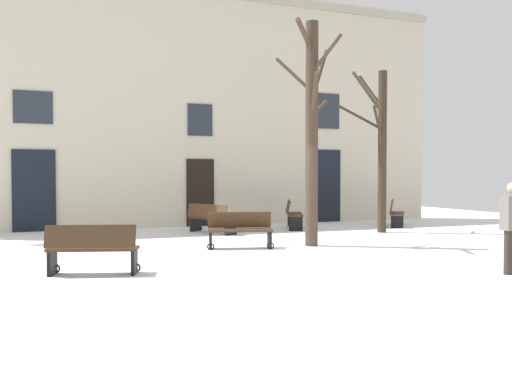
{
  "coord_description": "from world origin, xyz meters",
  "views": [
    {
      "loc": [
        -4.43,
        -10.3,
        1.7
      ],
      "look_at": [
        0.0,
        1.48,
        1.34
      ],
      "focal_mm": 36.92,
      "sensor_mm": 36.0,
      "label": 1
    }
  ],
  "objects": [
    {
      "name": "bench_far_corner",
      "position": [
        -0.15,
        4.96,
        0.46
      ],
      "size": [
        1.18,
        1.78,
        0.89
      ],
      "rotation": [
        0.0,
        0.0,
        2.01
      ],
      "color": "#51331E",
      "rests_on": "ground"
    },
    {
      "name": "tree_right_of_center",
      "position": [
        1.4,
        1.32,
        2.92
      ],
      "size": [
        1.48,
        1.65,
        5.49
      ],
      "color": "#423326",
      "rests_on": "ground"
    },
    {
      "name": "building_facade",
      "position": [
        -0.0,
        7.61,
        4.2
      ],
      "size": [
        18.95,
        0.6,
        8.3
      ],
      "color": "beige",
      "rests_on": "ground"
    },
    {
      "name": "bench_back_to_back_left",
      "position": [
        2.78,
        5.43,
        0.48
      ],
      "size": [
        1.15,
        1.82,
        0.93
      ],
      "rotation": [
        0.0,
        0.0,
        1.18
      ],
      "color": "#3D2819",
      "rests_on": "ground"
    },
    {
      "name": "ground_plane",
      "position": [
        0.0,
        0.0,
        0.0
      ],
      "size": [
        30.31,
        30.31,
        0.0
      ],
      "primitive_type": "plane",
      "color": "white"
    },
    {
      "name": "bench_near_lamp",
      "position": [
        -0.4,
        1.51,
        0.44
      ],
      "size": [
        1.61,
        0.85,
        0.87
      ],
      "rotation": [
        0.0,
        0.0,
        6.04
      ],
      "color": "#3D2819",
      "rests_on": "ground"
    },
    {
      "name": "tree_near_facade",
      "position": [
        4.8,
        3.42,
        2.63
      ],
      "size": [
        1.52,
        1.56,
        5.09
      ],
      "color": "#382B1E",
      "rests_on": "ground"
    },
    {
      "name": "bench_near_center_tree",
      "position": [
        -3.89,
        -0.83,
        0.45
      ],
      "size": [
        1.61,
        0.91,
        0.89
      ],
      "rotation": [
        0.0,
        0.0,
        2.85
      ],
      "color": "#3D2819",
      "rests_on": "ground"
    },
    {
      "name": "bench_by_litter_bin",
      "position": [
        6.49,
        5.01,
        0.46
      ],
      "size": [
        1.44,
        1.71,
        0.91
      ],
      "rotation": [
        0.0,
        0.0,
        0.93
      ],
      "color": "#51331E",
      "rests_on": "ground"
    }
  ]
}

